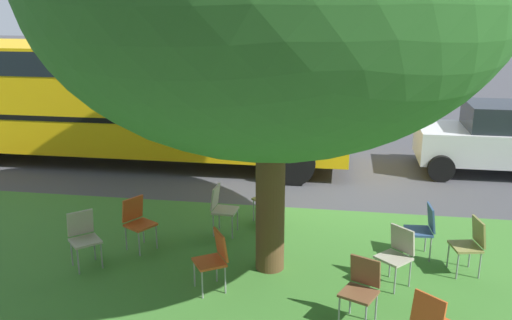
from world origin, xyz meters
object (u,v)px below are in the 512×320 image
at_px(school_bus, 137,91).
at_px(chair_8, 471,242).
at_px(chair_0, 137,219).
at_px(chair_7, 83,235).
at_px(chair_1, 221,206).
at_px(parked_car, 501,138).
at_px(chair_6, 361,286).
at_px(chair_5, 397,252).
at_px(chair_2, 423,227).
at_px(chair_4, 270,195).
at_px(chair_3, 214,256).

bearing_deg(school_bus, chair_8, 144.77).
height_order(chair_0, chair_7, same).
distance_m(chair_1, school_bus, 5.21).
height_order(chair_8, parked_car, parked_car).
bearing_deg(chair_8, chair_6, 43.62).
xyz_separation_m(chair_8, school_bus, (6.99, -4.94, 1.24)).
bearing_deg(chair_7, chair_1, -140.80).
height_order(chair_0, chair_5, same).
relative_size(chair_2, parked_car, 0.24).
bearing_deg(chair_7, parked_car, -142.05).
height_order(chair_1, chair_2, same).
distance_m(chair_6, chair_7, 4.30).
bearing_deg(chair_4, chair_2, 157.49).
xyz_separation_m(chair_8, parked_car, (-1.71, -5.24, 0.32)).
distance_m(chair_4, school_bus, 5.20).
height_order(chair_2, chair_5, same).
bearing_deg(chair_2, chair_3, 26.35).
distance_m(chair_3, chair_5, 2.64).
bearing_deg(chair_1, chair_6, 134.13).
bearing_deg(chair_5, chair_6, 63.34).
height_order(chair_1, chair_3, same).
bearing_deg(chair_0, chair_5, 172.22).
bearing_deg(chair_2, school_bus, -35.12).
bearing_deg(chair_4, chair_7, 40.11).
xyz_separation_m(chair_4, school_bus, (3.75, -3.39, 1.24)).
xyz_separation_m(chair_6, chair_8, (-1.65, -1.58, 0.00)).
xyz_separation_m(chair_7, parked_car, (-7.56, -5.90, 0.32)).
bearing_deg(parked_car, chair_1, 37.54).
bearing_deg(chair_7, chair_5, -178.25).
relative_size(chair_0, chair_5, 1.00).
distance_m(chair_1, chair_6, 3.38).
height_order(chair_4, chair_7, same).
bearing_deg(chair_4, parked_car, -143.24).
bearing_deg(chair_3, chair_4, -99.93).
bearing_deg(chair_6, parked_car, -116.24).
distance_m(chair_0, chair_5, 4.17).
xyz_separation_m(chair_4, chair_5, (-2.12, 2.06, 0.00)).
height_order(chair_3, chair_6, same).
relative_size(chair_6, parked_car, 0.24).
bearing_deg(chair_0, chair_1, -147.19).
bearing_deg(chair_2, chair_1, -6.57).
distance_m(chair_4, parked_car, 6.19).
distance_m(chair_1, chair_5, 3.19).
bearing_deg(chair_2, chair_4, -22.51).
bearing_deg(chair_5, chair_4, -44.09).
bearing_deg(chair_1, school_bus, -53.87).
height_order(chair_7, parked_car, parked_car).
bearing_deg(chair_0, chair_8, 179.43).
height_order(chair_6, school_bus, school_bus).
xyz_separation_m(chair_1, chair_2, (-3.38, 0.39, 0.00)).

